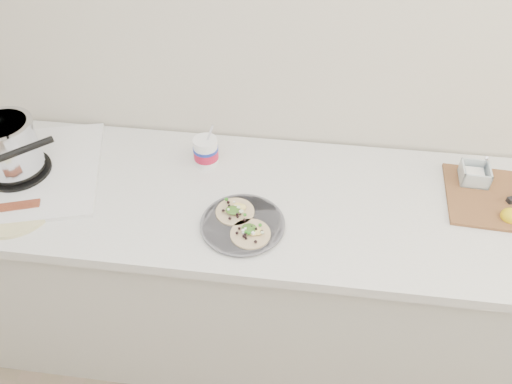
# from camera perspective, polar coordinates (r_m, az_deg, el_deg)

# --- Properties ---
(counter) EXTENTS (2.44, 0.66, 0.90)m
(counter) POSITION_cam_1_polar(r_m,az_deg,el_deg) (2.03, 2.05, -9.60)
(counter) COLOR beige
(counter) RESTS_ON ground
(stove) EXTENTS (0.66, 0.64, 0.26)m
(stove) POSITION_cam_1_polar(r_m,az_deg,el_deg) (1.91, -26.07, 3.77)
(stove) COLOR silver
(stove) RESTS_ON counter
(taco_plate) EXTENTS (0.27, 0.27, 0.04)m
(taco_plate) POSITION_cam_1_polar(r_m,az_deg,el_deg) (1.58, -1.55, -3.50)
(taco_plate) COLOR #57565D
(taco_plate) RESTS_ON counter
(tub) EXTENTS (0.09, 0.09, 0.20)m
(tub) POSITION_cam_1_polar(r_m,az_deg,el_deg) (1.79, -5.70, 4.89)
(tub) COLOR white
(tub) RESTS_ON counter
(cutboard) EXTENTS (0.44, 0.32, 0.07)m
(cutboard) POSITION_cam_1_polar(r_m,az_deg,el_deg) (1.87, 27.15, -0.38)
(cutboard) COLOR brown
(cutboard) RESTS_ON counter
(bacon_plate) EXTENTS (0.26, 0.26, 0.02)m
(bacon_plate) POSITION_cam_1_polar(r_m,az_deg,el_deg) (1.82, -25.91, -1.72)
(bacon_plate) COLOR #C8C086
(bacon_plate) RESTS_ON counter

